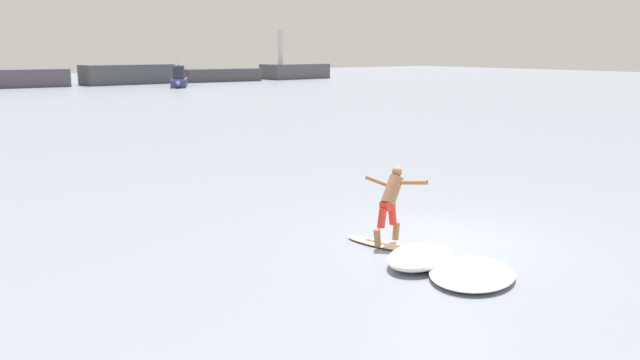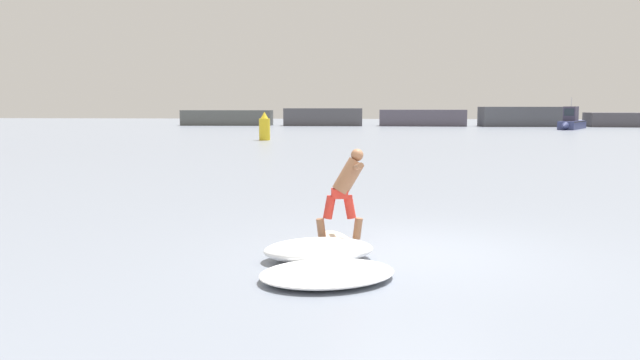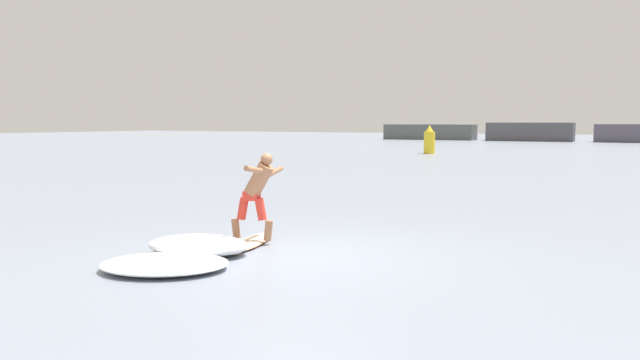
{
  "view_description": "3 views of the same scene",
  "coord_description": "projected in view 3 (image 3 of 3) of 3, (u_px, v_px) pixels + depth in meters",
  "views": [
    {
      "loc": [
        -9.18,
        -8.36,
        3.82
      ],
      "look_at": [
        -1.69,
        2.01,
        1.14
      ],
      "focal_mm": 35.0,
      "sensor_mm": 36.0,
      "label": 1
    },
    {
      "loc": [
        -0.45,
        -9.66,
        2.27
      ],
      "look_at": [
        -1.71,
        2.04,
        0.86
      ],
      "focal_mm": 35.0,
      "sensor_mm": 36.0,
      "label": 2
    },
    {
      "loc": [
        4.94,
        -8.3,
        2.11
      ],
      "look_at": [
        -0.84,
        2.18,
        0.98
      ],
      "focal_mm": 35.0,
      "sensor_mm": 36.0,
      "label": 3
    }
  ],
  "objects": [
    {
      "name": "wave_foam_at_nose",
      "position": [
        165.0,
        264.0,
        8.87
      ],
      "size": [
        2.27,
        2.09,
        0.18
      ],
      "color": "white",
      "rests_on": "ground"
    },
    {
      "name": "channel_marker_buoy",
      "position": [
        429.0,
        141.0,
        40.87
      ],
      "size": [
        0.73,
        0.73,
        1.88
      ],
      "color": "yellow",
      "rests_on": "ground"
    },
    {
      "name": "surfboard",
      "position": [
        251.0,
        242.0,
        10.73
      ],
      "size": [
        0.96,
        1.99,
        0.21
      ],
      "color": "beige",
      "rests_on": "ground"
    },
    {
      "name": "wave_foam_at_tail",
      "position": [
        199.0,
        245.0,
        9.85
      ],
      "size": [
        1.88,
        1.49,
        0.31
      ],
      "color": "white",
      "rests_on": "ground"
    },
    {
      "name": "ground_plane",
      "position": [
        300.0,
        256.0,
        9.81
      ],
      "size": [
        200.0,
        200.0,
        0.0
      ],
      "primitive_type": "plane",
      "color": "gray"
    },
    {
      "name": "surfer",
      "position": [
        258.0,
        189.0,
        10.64
      ],
      "size": [
        0.82,
        1.47,
        1.5
      ],
      "color": "#9C6848",
      "rests_on": "surfboard"
    }
  ]
}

